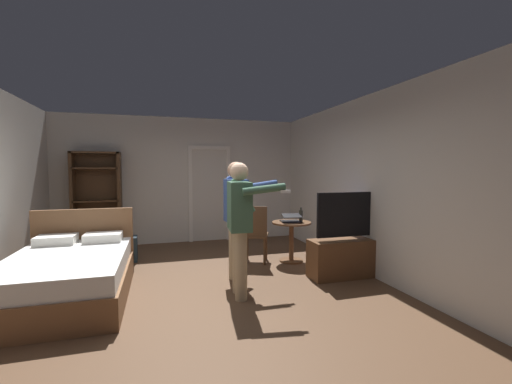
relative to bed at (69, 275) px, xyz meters
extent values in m
plane|color=brown|center=(1.56, -0.29, -0.30)|extent=(7.02, 7.02, 0.00)
cube|color=beige|center=(1.56, 2.96, 1.06)|extent=(5.38, 0.12, 2.73)
cube|color=beige|center=(4.20, -0.29, 1.06)|extent=(0.12, 6.62, 2.73)
cube|color=white|center=(1.75, 2.88, 0.72)|extent=(0.08, 0.08, 2.05)
cube|color=white|center=(2.60, 2.88, 0.72)|extent=(0.08, 0.08, 2.05)
cube|color=white|center=(2.17, 2.88, 1.79)|extent=(0.93, 0.08, 0.08)
cube|color=brown|center=(0.00, -0.08, -0.13)|extent=(1.37, 2.03, 0.35)
cube|color=white|center=(0.00, -0.08, 0.16)|extent=(1.31, 1.97, 0.22)
cube|color=brown|center=(0.00, 0.89, 0.21)|extent=(1.37, 0.08, 1.02)
cube|color=white|center=(-0.30, 0.63, 0.33)|extent=(0.50, 0.34, 0.12)
cube|color=white|center=(0.30, 0.63, 0.33)|extent=(0.50, 0.34, 0.12)
cube|color=#4C331E|center=(-0.54, 2.70, 0.68)|extent=(0.06, 0.32, 1.96)
cube|color=#4C331E|center=(0.32, 2.70, 0.68)|extent=(0.06, 0.32, 1.96)
cube|color=#4C331E|center=(-0.11, 2.70, 1.64)|extent=(0.91, 0.32, 0.04)
cube|color=#4C331E|center=(-0.11, 2.85, 0.68)|extent=(0.91, 0.02, 1.96)
cube|color=#4C331E|center=(-0.11, 2.70, 0.02)|extent=(0.85, 0.32, 0.03)
cube|color=#4C331E|center=(-0.11, 2.70, 0.68)|extent=(0.85, 0.32, 0.03)
cube|color=#4C331E|center=(-0.11, 2.70, 1.33)|extent=(0.85, 0.32, 0.03)
cube|color=brown|center=(3.84, -0.21, -0.02)|extent=(1.28, 0.40, 0.57)
cube|color=black|center=(3.84, -0.23, 0.64)|extent=(1.13, 0.05, 0.66)
cube|color=#606DC7|center=(3.84, -0.20, 0.64)|extent=(1.07, 0.01, 0.60)
cylinder|color=brown|center=(3.29, 0.78, 0.03)|extent=(0.08, 0.08, 0.67)
cylinder|color=brown|center=(3.29, 0.78, -0.29)|extent=(0.41, 0.41, 0.03)
cylinder|color=brown|center=(3.29, 0.78, 0.38)|extent=(0.68, 0.68, 0.03)
cube|color=black|center=(3.26, 0.78, 0.41)|extent=(0.35, 0.26, 0.02)
cube|color=black|center=(3.24, 0.66, 0.52)|extent=(0.34, 0.24, 0.06)
cube|color=navy|center=(3.24, 0.66, 0.52)|extent=(0.31, 0.20, 0.04)
cylinder|color=#313022|center=(3.43, 0.70, 0.50)|extent=(0.06, 0.06, 0.20)
cylinder|color=#313022|center=(3.43, 0.70, 0.62)|extent=(0.03, 0.03, 0.05)
cylinder|color=#4C331E|center=(2.90, 1.03, -0.08)|extent=(0.04, 0.04, 0.45)
cylinder|color=#4C331E|center=(2.59, 1.16, -0.08)|extent=(0.04, 0.04, 0.45)
cylinder|color=#4C331E|center=(2.78, 0.71, -0.08)|extent=(0.04, 0.04, 0.45)
cylinder|color=#4C331E|center=(2.46, 0.84, -0.08)|extent=(0.04, 0.04, 0.45)
cube|color=#4C331E|center=(2.68, 0.93, 0.17)|extent=(0.55, 0.55, 0.04)
cube|color=#4C331E|center=(2.62, 0.78, 0.44)|extent=(0.40, 0.20, 0.50)
cylinder|color=tan|center=(2.06, -0.37, 0.12)|extent=(0.15, 0.15, 0.85)
cylinder|color=tan|center=(2.04, -0.63, 0.12)|extent=(0.15, 0.15, 0.85)
cube|color=#3F664C|center=(2.05, -0.50, 0.85)|extent=(0.30, 0.49, 0.60)
sphere|color=#D8AD8C|center=(2.05, -0.50, 1.28)|extent=(0.23, 0.23, 0.23)
cylinder|color=#3F664C|center=(2.16, -0.25, 0.96)|extent=(0.34, 0.12, 0.49)
cylinder|color=#3F664C|center=(2.28, -0.79, 1.07)|extent=(0.53, 0.14, 0.15)
cube|color=white|center=(2.54, -0.84, 1.04)|extent=(0.12, 0.05, 0.04)
cylinder|color=tan|center=(2.13, 0.17, 0.13)|extent=(0.15, 0.15, 0.86)
cylinder|color=tan|center=(2.14, -0.06, 0.13)|extent=(0.15, 0.15, 0.86)
cube|color=#334C8C|center=(2.13, 0.05, 0.86)|extent=(0.28, 0.43, 0.61)
sphere|color=tan|center=(2.13, 0.05, 1.29)|extent=(0.23, 0.23, 0.23)
cylinder|color=#334C8C|center=(2.21, 0.29, 0.97)|extent=(0.34, 0.11, 0.49)
cylinder|color=#334C8C|center=(2.41, -0.16, 1.08)|extent=(0.54, 0.12, 0.16)
cube|color=white|center=(2.67, -0.17, 1.05)|extent=(0.12, 0.04, 0.04)
cube|color=#1E2D38|center=(0.42, 1.58, -0.09)|extent=(0.57, 0.32, 0.43)
camera|label=1|loc=(1.10, -4.49, 1.31)|focal=23.13mm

